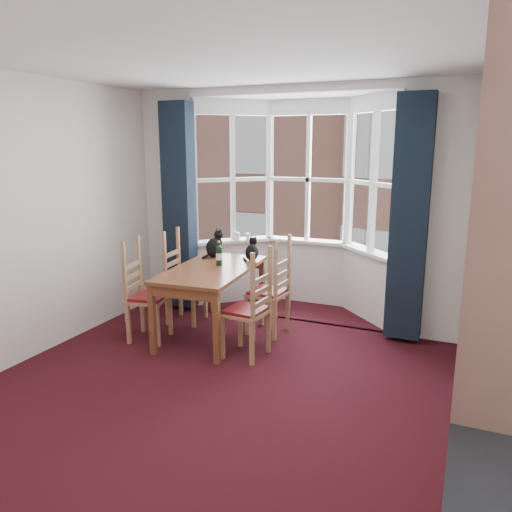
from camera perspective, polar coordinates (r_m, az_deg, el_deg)
The scene contains 21 objects.
floor at distance 4.47m, azimuth -6.68°, elevation -15.96°, with size 4.50×4.50×0.00m, color black.
ceiling at distance 3.98m, azimuth -7.79°, elevation 22.21°, with size 4.50×4.50×0.00m, color white.
wall_left at distance 5.29m, azimuth -26.27°, elevation 3.38°, with size 4.50×4.50×0.00m, color silver.
wall_right at distance 3.45m, azimuth 22.77°, elevation -0.58°, with size 4.50×4.50×0.00m, color silver.
wall_back_pier_left at distance 6.75m, azimuth -9.63°, elevation 6.24°, with size 0.70×0.12×2.80m, color silver.
wall_back_pier_right at distance 5.68m, azimuth 19.67°, elevation 4.51°, with size 0.70×0.12×2.80m, color silver.
bay_window at distance 6.49m, azimuth 5.27°, elevation 6.12°, with size 2.76×0.94×2.80m.
curtain_left at distance 6.48m, azimuth -8.76°, elevation 5.57°, with size 0.38×0.22×2.60m, color black.
curtain_right at distance 5.53m, azimuth 17.12°, elevation 3.96°, with size 0.38×0.22×2.60m, color black.
dining_table at distance 5.61m, azimuth -5.07°, elevation -2.22°, with size 0.93×1.58×0.79m.
chair_left_near at distance 5.67m, azimuth -13.00°, elevation -4.70°, with size 0.47×0.49×0.92m.
chair_left_far at distance 6.16m, azimuth -8.75°, elevation -3.14°, with size 0.44×0.46×0.92m.
chair_right_near at distance 5.04m, azimuth -0.27°, elevation -6.57°, with size 0.44×0.45×0.92m.
chair_right_far at distance 5.67m, azimuth 2.20°, elevation -4.39°, with size 0.43×0.45×0.92m.
cat_left at distance 6.10m, azimuth -4.76°, elevation 1.15°, with size 0.24×0.29×0.35m.
cat_right at distance 5.90m, azimuth -0.45°, elevation 0.58°, with size 0.19×0.24×0.29m.
wine_bottle at distance 5.65m, azimuth -4.24°, elevation 0.14°, with size 0.07×0.07×0.28m.
candle_tall at distance 6.73m, azimuth -2.12°, elevation 2.29°, with size 0.06×0.06×0.10m, color white.
candle_short at distance 6.70m, azimuth -0.92°, elevation 2.21°, with size 0.06×0.06×0.10m, color white.
street at distance 36.60m, azimuth 19.63°, elevation -0.95°, with size 80.00×80.00×0.00m, color #333335.
tenement_building at distance 17.51m, azimuth 17.07°, elevation 10.35°, with size 18.40×7.80×15.20m.
Camera 1 is at (2.00, -3.37, 2.13)m, focal length 35.00 mm.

